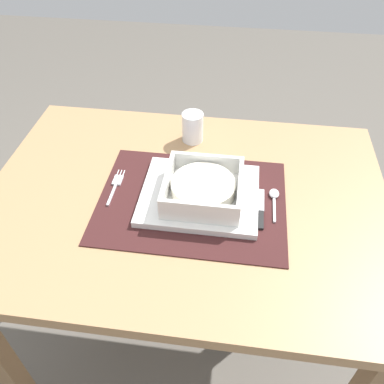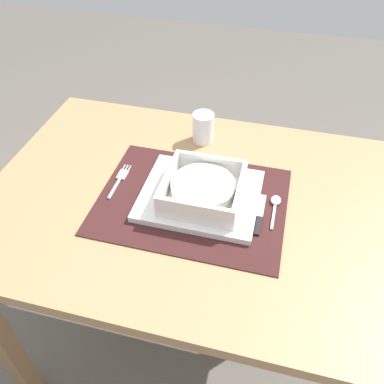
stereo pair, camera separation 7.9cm
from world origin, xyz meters
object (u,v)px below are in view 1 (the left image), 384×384
at_px(porridge_bowl, 203,189).
at_px(fork, 116,184).
at_px(butter_knife, 261,211).
at_px(drinking_glass, 193,129).
at_px(spoon, 274,197).
at_px(bread_knife, 253,206).
at_px(dining_table, 186,226).

height_order(porridge_bowl, fork, porridge_bowl).
relative_size(porridge_bowl, butter_knife, 1.37).
xyz_separation_m(butter_knife, drinking_glass, (-0.19, 0.26, 0.03)).
xyz_separation_m(porridge_bowl, butter_knife, (0.14, -0.02, -0.04)).
bearing_deg(butter_knife, fork, 175.92).
bearing_deg(spoon, bread_knife, -142.53).
height_order(fork, drinking_glass, drinking_glass).
bearing_deg(spoon, drinking_glass, 137.12).
xyz_separation_m(dining_table, drinking_glass, (-0.01, 0.23, 0.14)).
bearing_deg(spoon, porridge_bowl, -168.84).
relative_size(dining_table, fork, 7.62).
xyz_separation_m(porridge_bowl, fork, (-0.22, 0.03, -0.04)).
distance_m(porridge_bowl, butter_knife, 0.14).
bearing_deg(spoon, dining_table, -173.89).
xyz_separation_m(porridge_bowl, bread_knife, (0.12, -0.01, -0.04)).
bearing_deg(drinking_glass, fork, -126.52).
height_order(dining_table, porridge_bowl, porridge_bowl).
height_order(dining_table, fork, fork).
relative_size(dining_table, drinking_glass, 11.66).
relative_size(fork, butter_knife, 0.99).
bearing_deg(butter_knife, spoon, 61.92).
bearing_deg(porridge_bowl, butter_knife, -7.79).
xyz_separation_m(porridge_bowl, spoon, (0.17, 0.03, -0.03)).
distance_m(dining_table, drinking_glass, 0.28).
bearing_deg(porridge_bowl, dining_table, 166.34).
xyz_separation_m(fork, butter_knife, (0.36, -0.04, 0.00)).
height_order(dining_table, spoon, spoon).
distance_m(spoon, bread_knife, 0.06).
distance_m(dining_table, spoon, 0.24).
height_order(dining_table, bread_knife, bread_knife).
height_order(dining_table, drinking_glass, drinking_glass).
bearing_deg(dining_table, bread_knife, -5.64).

